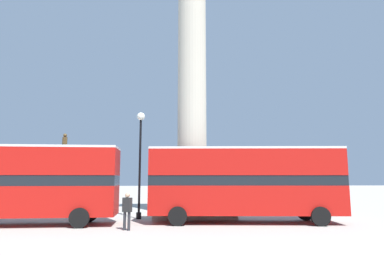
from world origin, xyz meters
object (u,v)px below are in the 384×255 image
object	(u,v)px
street_lamp	(140,151)
pedestrian_near_lamp	(127,209)
bus_a	(11,181)
equestrian_statue	(62,192)
bus_b	(245,181)
monument_column	(192,108)

from	to	relation	value
street_lamp	pedestrian_near_lamp	bearing A→B (deg)	-92.80
bus_a	equestrian_statue	size ratio (longest dim) A/B	1.94
bus_a	bus_b	distance (m)	12.72
monument_column	bus_b	size ratio (longest dim) A/B	1.80
bus_a	equestrian_statue	bearing A→B (deg)	82.00
bus_a	street_lamp	xyz separation A→B (m)	(6.61, 2.55, 1.85)
equestrian_statue	street_lamp	world-z (taller)	street_lamp
bus_a	equestrian_statue	world-z (taller)	equestrian_statue
monument_column	street_lamp	xyz separation A→B (m)	(-3.40, -1.52, -3.12)
bus_a	pedestrian_near_lamp	xyz separation A→B (m)	(6.38, -2.09, -1.32)
street_lamp	bus_b	bearing A→B (deg)	-21.02
bus_a	bus_b	bearing A→B (deg)	-0.11
equestrian_statue	pedestrian_near_lamp	xyz separation A→B (m)	(5.58, -8.65, -0.51)
street_lamp	equestrian_statue	bearing A→B (deg)	145.47
monument_column	pedestrian_near_lamp	bearing A→B (deg)	-120.48
bus_b	bus_a	bearing A→B (deg)	-173.63
bus_a	street_lamp	bearing A→B (deg)	20.08
bus_a	bus_b	world-z (taller)	bus_a
monument_column	bus_a	world-z (taller)	monument_column
bus_b	street_lamp	size ratio (longest dim) A/B	1.64
bus_a	bus_b	size ratio (longest dim) A/B	1.03
equestrian_statue	pedestrian_near_lamp	distance (m)	10.31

